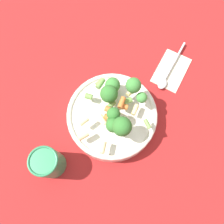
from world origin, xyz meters
TOP-DOWN VIEW (x-y plane):
  - ground_plane at (0.00, 0.00)m, footprint 3.00×3.00m
  - bowl at (0.00, 0.00)m, footprint 0.25×0.25m
  - pasta_salad at (0.01, 0.00)m, footprint 0.19×0.20m
  - cup at (-0.18, -0.10)m, footprint 0.07×0.07m
  - napkin at (0.21, 0.12)m, footprint 0.15×0.16m
  - spoon at (0.20, 0.11)m, footprint 0.13×0.15m

SIDE VIEW (x-z plane):
  - ground_plane at x=0.00m, z-range 0.00..0.00m
  - napkin at x=0.21m, z-range 0.00..0.01m
  - spoon at x=0.20m, z-range 0.01..0.02m
  - bowl at x=0.00m, z-range 0.00..0.06m
  - cup at x=-0.18m, z-range 0.00..0.10m
  - pasta_salad at x=0.01m, z-range 0.06..0.14m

